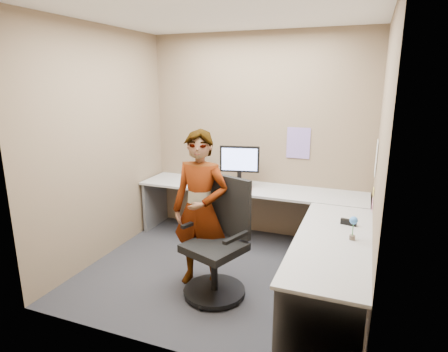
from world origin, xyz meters
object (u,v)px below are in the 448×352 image
at_px(desk, 271,217).
at_px(monitor, 240,161).
at_px(person, 200,210).
at_px(office_chair, 219,249).

distance_m(desk, monitor, 0.92).
height_order(desk, monitor, monitor).
bearing_deg(desk, person, -130.91).
bearing_deg(person, office_chair, -23.56).
relative_size(desk, person, 1.83).
height_order(desk, person, person).
xyz_separation_m(desk, person, (-0.57, -0.66, 0.23)).
bearing_deg(person, monitor, 89.49).
distance_m(desk, office_chair, 0.84).
bearing_deg(person, desk, 48.83).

